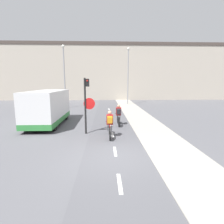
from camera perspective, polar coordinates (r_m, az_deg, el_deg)
ground_plane at (r=7.50m, az=1.23°, el=-14.30°), size 120.00×120.00×0.00m
bike_lane at (r=7.50m, az=1.22°, el=-14.21°), size 2.75×60.00×0.02m
sidewalk_strip at (r=8.05m, az=20.36°, el=-12.99°), size 2.40×60.00×0.05m
building_row_background at (r=33.03m, az=-1.52°, el=12.81°), size 60.00×5.20×9.76m
traffic_light_pole at (r=10.32m, az=-8.31°, el=3.94°), size 0.67×0.25×3.30m
street_lamp_far at (r=21.77m, az=-15.35°, el=12.95°), size 0.36×0.36×7.33m
street_lamp_sidewalk at (r=24.43m, az=5.27°, el=13.24°), size 0.36×0.36×7.66m
cyclist_near at (r=9.69m, az=-0.74°, el=-4.25°), size 0.46×1.80×1.52m
cyclist_far at (r=12.45m, az=2.14°, el=-1.16°), size 0.46×1.74×1.51m
van at (r=13.45m, az=-20.20°, el=1.20°), size 2.02×5.29×2.46m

